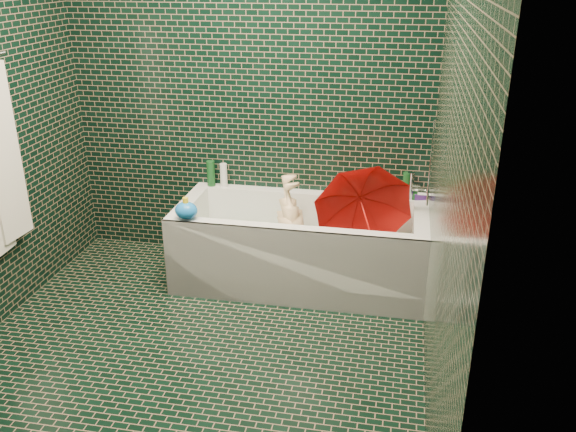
% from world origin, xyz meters
% --- Properties ---
extents(floor, '(2.80, 2.80, 0.00)m').
position_xyz_m(floor, '(0.00, 0.00, 0.00)').
color(floor, black).
rests_on(floor, ground).
extents(wall_back, '(2.80, 0.00, 2.80)m').
position_xyz_m(wall_back, '(0.00, 1.40, 1.25)').
color(wall_back, black).
rests_on(wall_back, floor).
extents(wall_front, '(2.80, 0.00, 2.80)m').
position_xyz_m(wall_front, '(0.00, -1.40, 1.25)').
color(wall_front, black).
rests_on(wall_front, floor).
extents(wall_right, '(0.00, 2.80, 2.80)m').
position_xyz_m(wall_right, '(1.30, 0.00, 1.25)').
color(wall_right, black).
rests_on(wall_right, floor).
extents(bathtub, '(1.70, 0.75, 0.55)m').
position_xyz_m(bathtub, '(0.45, 1.01, 0.21)').
color(bathtub, white).
rests_on(bathtub, floor).
extents(bath_mat, '(1.35, 0.47, 0.01)m').
position_xyz_m(bath_mat, '(0.45, 1.02, 0.16)').
color(bath_mat, green).
rests_on(bath_mat, bathtub).
extents(water, '(1.48, 0.53, 0.00)m').
position_xyz_m(water, '(0.45, 1.02, 0.30)').
color(water, silver).
rests_on(water, bathtub).
extents(faucet, '(0.18, 0.19, 0.55)m').
position_xyz_m(faucet, '(1.26, 1.02, 0.77)').
color(faucet, silver).
rests_on(faucet, wall_right).
extents(child, '(0.97, 0.52, 0.31)m').
position_xyz_m(child, '(0.42, 1.01, 0.31)').
color(child, beige).
rests_on(child, bathtub).
extents(umbrella, '(0.83, 0.87, 0.77)m').
position_xyz_m(umbrella, '(0.89, 0.93, 0.55)').
color(umbrella, red).
rests_on(umbrella, bathtub).
extents(soap_bottle_a, '(0.10, 0.10, 0.24)m').
position_xyz_m(soap_bottle_a, '(1.17, 1.36, 0.55)').
color(soap_bottle_a, white).
rests_on(soap_bottle_a, bathtub).
extents(soap_bottle_b, '(0.10, 0.10, 0.18)m').
position_xyz_m(soap_bottle_b, '(1.24, 1.33, 0.55)').
color(soap_bottle_b, '#3C1D6D').
rests_on(soap_bottle_b, bathtub).
extents(soap_bottle_c, '(0.15, 0.15, 0.18)m').
position_xyz_m(soap_bottle_c, '(1.18, 1.33, 0.55)').
color(soap_bottle_c, '#14461C').
rests_on(soap_bottle_c, bathtub).
extents(bottle_right_tall, '(0.07, 0.07, 0.20)m').
position_xyz_m(bottle_right_tall, '(1.14, 1.34, 0.65)').
color(bottle_right_tall, '#14461C').
rests_on(bottle_right_tall, bathtub).
extents(bottle_right_pump, '(0.06, 0.06, 0.20)m').
position_xyz_m(bottle_right_pump, '(1.16, 1.34, 0.65)').
color(bottle_right_pump, silver).
rests_on(bottle_right_pump, bathtub).
extents(bottle_left_tall, '(0.08, 0.08, 0.19)m').
position_xyz_m(bottle_left_tall, '(-0.28, 1.34, 0.65)').
color(bottle_left_tall, '#14461C').
rests_on(bottle_left_tall, bathtub).
extents(bottle_left_short, '(0.06, 0.06, 0.18)m').
position_xyz_m(bottle_left_short, '(-0.19, 1.34, 0.64)').
color(bottle_left_short, white).
rests_on(bottle_left_short, bathtub).
extents(rubber_duck, '(0.13, 0.09, 0.10)m').
position_xyz_m(rubber_duck, '(1.10, 1.32, 0.60)').
color(rubber_duck, yellow).
rests_on(rubber_duck, bathtub).
extents(bath_toy, '(0.18, 0.16, 0.15)m').
position_xyz_m(bath_toy, '(-0.25, 0.70, 0.61)').
color(bath_toy, blue).
rests_on(bath_toy, bathtub).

